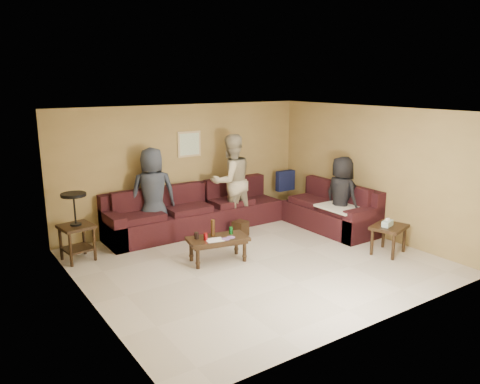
{
  "coord_description": "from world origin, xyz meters",
  "views": [
    {
      "loc": [
        -4.35,
        -5.95,
        2.98
      ],
      "look_at": [
        0.25,
        0.85,
        1.0
      ],
      "focal_mm": 35.0,
      "sensor_mm": 36.0,
      "label": 1
    }
  ],
  "objects_px": {
    "end_table_left": "(76,226)",
    "side_table_right": "(389,230)",
    "person_right": "(341,196)",
    "waste_bin": "(241,228)",
    "sectional_sofa": "(245,214)",
    "person_middle": "(231,181)",
    "person_left": "(153,194)",
    "coffee_table": "(217,241)"
  },
  "relations": [
    {
      "from": "sectional_sofa",
      "to": "person_right",
      "type": "bearing_deg",
      "value": -41.77
    },
    {
      "from": "sectional_sofa",
      "to": "person_middle",
      "type": "relative_size",
      "value": 2.42
    },
    {
      "from": "coffee_table",
      "to": "person_middle",
      "type": "relative_size",
      "value": 0.56
    },
    {
      "from": "waste_bin",
      "to": "person_right",
      "type": "xyz_separation_m",
      "value": [
        1.69,
        -1.0,
        0.63
      ]
    },
    {
      "from": "coffee_table",
      "to": "person_right",
      "type": "relative_size",
      "value": 0.7
    },
    {
      "from": "side_table_right",
      "to": "person_middle",
      "type": "xyz_separation_m",
      "value": [
        -1.41,
        2.87,
        0.52
      ]
    },
    {
      "from": "side_table_right",
      "to": "person_left",
      "type": "bearing_deg",
      "value": 134.77
    },
    {
      "from": "end_table_left",
      "to": "person_middle",
      "type": "xyz_separation_m",
      "value": [
        3.18,
        0.14,
        0.35
      ]
    },
    {
      "from": "coffee_table",
      "to": "person_left",
      "type": "height_order",
      "value": "person_left"
    },
    {
      "from": "end_table_left",
      "to": "person_right",
      "type": "xyz_separation_m",
      "value": [
        4.68,
        -1.49,
        0.17
      ]
    },
    {
      "from": "side_table_right",
      "to": "person_left",
      "type": "xyz_separation_m",
      "value": [
        -3.04,
        3.07,
        0.44
      ]
    },
    {
      "from": "waste_bin",
      "to": "person_right",
      "type": "bearing_deg",
      "value": -30.61
    },
    {
      "from": "person_right",
      "to": "waste_bin",
      "type": "bearing_deg",
      "value": 57.26
    },
    {
      "from": "person_middle",
      "to": "person_right",
      "type": "bearing_deg",
      "value": 132.15
    },
    {
      "from": "waste_bin",
      "to": "person_left",
      "type": "distance_m",
      "value": 1.82
    },
    {
      "from": "person_left",
      "to": "person_middle",
      "type": "relative_size",
      "value": 0.92
    },
    {
      "from": "coffee_table",
      "to": "side_table_right",
      "type": "relative_size",
      "value": 1.47
    },
    {
      "from": "person_right",
      "to": "end_table_left",
      "type": "bearing_deg",
      "value": 70.19
    },
    {
      "from": "side_table_right",
      "to": "person_middle",
      "type": "bearing_deg",
      "value": 116.12
    },
    {
      "from": "coffee_table",
      "to": "waste_bin",
      "type": "height_order",
      "value": "coffee_table"
    },
    {
      "from": "person_left",
      "to": "sectional_sofa",
      "type": "bearing_deg",
      "value": 175.71
    },
    {
      "from": "sectional_sofa",
      "to": "person_left",
      "type": "height_order",
      "value": "person_left"
    },
    {
      "from": "waste_bin",
      "to": "coffee_table",
      "type": "bearing_deg",
      "value": -140.52
    },
    {
      "from": "end_table_left",
      "to": "side_table_right",
      "type": "distance_m",
      "value": 5.34
    },
    {
      "from": "coffee_table",
      "to": "end_table_left",
      "type": "bearing_deg",
      "value": 144.77
    },
    {
      "from": "person_left",
      "to": "person_middle",
      "type": "xyz_separation_m",
      "value": [
        1.64,
        -0.2,
        0.08
      ]
    },
    {
      "from": "end_table_left",
      "to": "person_right",
      "type": "relative_size",
      "value": 0.75
    },
    {
      "from": "sectional_sofa",
      "to": "waste_bin",
      "type": "height_order",
      "value": "sectional_sofa"
    },
    {
      "from": "sectional_sofa",
      "to": "person_right",
      "type": "xyz_separation_m",
      "value": [
        1.41,
        -1.26,
        0.45
      ]
    },
    {
      "from": "end_table_left",
      "to": "waste_bin",
      "type": "bearing_deg",
      "value": -9.31
    },
    {
      "from": "person_left",
      "to": "end_table_left",
      "type": "bearing_deg",
      "value": 26.33
    },
    {
      "from": "end_table_left",
      "to": "person_right",
      "type": "bearing_deg",
      "value": -17.67
    },
    {
      "from": "waste_bin",
      "to": "person_middle",
      "type": "bearing_deg",
      "value": 72.83
    },
    {
      "from": "sectional_sofa",
      "to": "waste_bin",
      "type": "bearing_deg",
      "value": -136.59
    },
    {
      "from": "side_table_right",
      "to": "end_table_left",
      "type": "bearing_deg",
      "value": 149.26
    },
    {
      "from": "sectional_sofa",
      "to": "side_table_right",
      "type": "height_order",
      "value": "sectional_sofa"
    },
    {
      "from": "side_table_right",
      "to": "person_right",
      "type": "relative_size",
      "value": 0.47
    },
    {
      "from": "sectional_sofa",
      "to": "person_middle",
      "type": "xyz_separation_m",
      "value": [
        -0.08,
        0.37,
        0.63
      ]
    },
    {
      "from": "sectional_sofa",
      "to": "person_left",
      "type": "distance_m",
      "value": 1.89
    },
    {
      "from": "sectional_sofa",
      "to": "side_table_right",
      "type": "xyz_separation_m",
      "value": [
        1.32,
        -2.5,
        0.11
      ]
    },
    {
      "from": "person_middle",
      "to": "end_table_left",
      "type": "bearing_deg",
      "value": 2.13
    },
    {
      "from": "side_table_right",
      "to": "person_right",
      "type": "bearing_deg",
      "value": 85.85
    }
  ]
}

